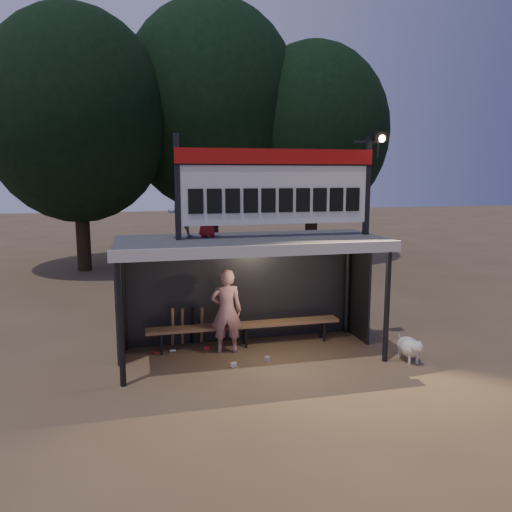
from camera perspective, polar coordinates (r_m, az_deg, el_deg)
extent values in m
plane|color=brown|center=(9.96, -0.59, -11.26)|extent=(80.00, 80.00, 0.00)
imported|color=silver|center=(9.89, -3.40, -6.29)|extent=(0.67, 0.50, 1.69)
imported|color=gray|center=(9.48, -8.69, 4.87)|extent=(0.47, 0.38, 0.93)
imported|color=maroon|center=(9.52, -5.60, 4.74)|extent=(0.50, 0.46, 0.86)
cube|color=#39393C|center=(9.41, -0.61, 1.73)|extent=(5.00, 2.00, 0.12)
cube|color=silver|center=(8.43, 0.94, 0.58)|extent=(5.10, 0.06, 0.20)
cylinder|color=black|center=(8.54, -15.22, -7.35)|extent=(0.10, 0.10, 2.20)
cylinder|color=black|center=(9.64, 14.74, -5.42)|extent=(0.10, 0.10, 2.20)
cylinder|color=black|center=(10.28, -14.95, -4.51)|extent=(0.10, 0.10, 2.20)
cylinder|color=black|center=(11.21, 10.41, -3.21)|extent=(0.10, 0.10, 2.20)
cube|color=black|center=(10.58, -1.82, -3.81)|extent=(5.00, 0.04, 2.20)
cube|color=black|center=(9.90, -15.59, -5.08)|extent=(0.04, 1.00, 2.20)
cube|color=black|center=(10.90, 11.74, -3.61)|extent=(0.04, 1.00, 2.20)
cylinder|color=black|center=(10.39, -1.85, 1.84)|extent=(5.00, 0.06, 0.06)
cube|color=black|center=(9.12, -8.99, 7.75)|extent=(0.10, 0.10, 1.90)
cube|color=black|center=(10.12, 12.58, 7.78)|extent=(0.10, 0.10, 1.90)
cube|color=silver|center=(9.46, 2.36, 7.91)|extent=(3.80, 0.08, 1.40)
cube|color=#A60F0B|center=(9.41, 2.47, 11.31)|extent=(3.80, 0.04, 0.28)
cube|color=black|center=(9.40, 2.47, 10.40)|extent=(3.80, 0.02, 0.03)
cube|color=black|center=(9.12, -6.91, 6.22)|extent=(0.27, 0.03, 0.45)
cube|color=black|center=(9.16, -4.79, 6.27)|extent=(0.27, 0.03, 0.45)
cube|color=black|center=(9.22, -2.69, 6.31)|extent=(0.27, 0.03, 0.45)
cube|color=black|center=(9.29, -0.61, 6.34)|extent=(0.27, 0.03, 0.45)
cube|color=black|center=(9.37, 1.43, 6.37)|extent=(0.27, 0.03, 0.45)
cube|color=black|center=(9.46, 3.43, 6.38)|extent=(0.27, 0.03, 0.45)
cube|color=black|center=(9.57, 5.39, 6.39)|extent=(0.27, 0.03, 0.45)
cube|color=black|center=(9.68, 7.30, 6.39)|extent=(0.27, 0.03, 0.45)
cube|color=black|center=(9.81, 9.17, 6.38)|extent=(0.27, 0.03, 0.45)
cube|color=black|center=(9.95, 10.99, 6.37)|extent=(0.27, 0.03, 0.45)
cylinder|color=black|center=(10.11, 12.50, 12.61)|extent=(0.50, 0.04, 0.04)
cylinder|color=black|center=(10.22, 13.75, 11.68)|extent=(0.04, 0.04, 0.30)
cube|color=black|center=(10.19, 13.94, 13.09)|extent=(0.30, 0.22, 0.18)
sphere|color=#FFD88C|center=(10.10, 14.17, 12.89)|extent=(0.14, 0.14, 0.14)
cube|color=#906744|center=(10.33, -1.29, -7.88)|extent=(4.00, 0.35, 0.06)
cylinder|color=black|center=(10.08, -10.76, -9.83)|extent=(0.05, 0.05, 0.45)
cylinder|color=black|center=(10.30, -10.83, -9.40)|extent=(0.05, 0.05, 0.45)
cylinder|color=black|center=(10.28, -1.14, -9.27)|extent=(0.05, 0.05, 0.45)
cylinder|color=black|center=(10.51, -1.42, -8.86)|extent=(0.05, 0.05, 0.45)
cylinder|color=black|center=(10.76, 7.84, -8.51)|extent=(0.05, 0.05, 0.45)
cylinder|color=black|center=(10.97, 7.38, -8.14)|extent=(0.05, 0.05, 0.45)
cylinder|color=black|center=(19.26, -19.24, 3.93)|extent=(0.50, 0.50, 3.74)
ellipsoid|color=black|center=(19.29, -19.84, 14.80)|extent=(6.46, 6.46, 7.48)
cylinder|color=#311F15|center=(20.87, -5.02, 5.40)|extent=(0.50, 0.50, 4.18)
ellipsoid|color=black|center=(20.99, -5.19, 16.59)|extent=(7.22, 7.22, 8.36)
cylinder|color=black|center=(20.91, 6.34, 4.47)|extent=(0.50, 0.50, 3.52)
ellipsoid|color=black|center=(20.90, 6.52, 13.91)|extent=(6.08, 6.08, 7.04)
ellipsoid|color=#F0E3D0|center=(10.04, 17.05, -9.89)|extent=(0.36, 0.58, 0.36)
sphere|color=white|center=(9.78, 17.91, -9.88)|extent=(0.22, 0.22, 0.22)
cone|color=beige|center=(9.71, 18.22, -10.17)|extent=(0.10, 0.10, 0.10)
cone|color=beige|center=(9.71, 17.75, -9.40)|extent=(0.06, 0.06, 0.07)
cone|color=beige|center=(9.76, 18.26, -9.33)|extent=(0.06, 0.06, 0.07)
cylinder|color=beige|center=(9.91, 17.13, -11.24)|extent=(0.05, 0.05, 0.18)
cylinder|color=beige|center=(9.99, 17.93, -11.12)|extent=(0.05, 0.05, 0.18)
cylinder|color=beige|center=(10.20, 16.09, -10.60)|extent=(0.05, 0.05, 0.18)
cylinder|color=white|center=(10.28, 16.88, -10.48)|extent=(0.05, 0.05, 0.18)
cylinder|color=beige|center=(10.26, 16.21, -9.02)|extent=(0.04, 0.16, 0.14)
cylinder|color=#946845|center=(10.40, -9.52, -8.00)|extent=(0.07, 0.27, 0.84)
cylinder|color=olive|center=(10.41, -8.41, -7.95)|extent=(0.07, 0.30, 0.83)
cylinder|color=black|center=(10.43, -7.30, -7.89)|extent=(0.07, 0.33, 0.83)
cylinder|color=#9C7549|center=(10.45, -6.20, -7.83)|extent=(0.07, 0.35, 0.82)
cube|color=red|center=(10.27, -5.66, -10.42)|extent=(0.11, 0.09, 0.08)
cylinder|color=#B8B8BD|center=(10.22, -9.49, -10.63)|extent=(0.12, 0.07, 0.07)
cube|color=silver|center=(9.40, -2.58, -12.31)|extent=(0.12, 0.10, 0.08)
cylinder|color=#A2221B|center=(10.20, -11.57, -10.74)|extent=(0.13, 0.13, 0.07)
cube|color=#B9B9BF|center=(9.67, 1.28, -11.66)|extent=(0.12, 0.12, 0.08)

